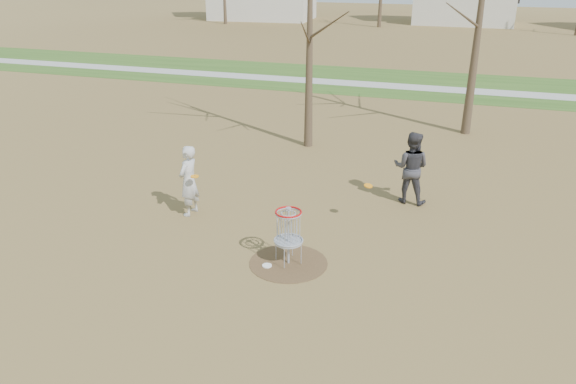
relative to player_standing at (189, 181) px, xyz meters
The scene contains 9 objects.
ground 3.89m from the player_standing, 27.15° to the right, with size 160.00×160.00×0.00m, color brown.
green_band 19.59m from the player_standing, 80.14° to the left, with size 160.00×8.00×0.01m, color #2D5119.
footpath 18.61m from the player_standing, 79.61° to the left, with size 160.00×1.50×0.01m, color #9E9E99.
dirt_circle 3.89m from the player_standing, 27.15° to the right, with size 1.80×1.80×0.01m, color #47331E.
player_standing is the anchor object (origin of this frame).
player_throwing 6.14m from the player_standing, 25.96° to the left, with size 1.00×0.78×2.06m, color #37363B.
disc_grounded 3.68m from the player_standing, 34.38° to the right, with size 0.22×0.22×0.02m, color white.
discs_in_play 2.62m from the player_standing, ahead, with size 4.56×1.30×0.18m.
disc_golf_basket 3.77m from the player_standing, 27.15° to the right, with size 0.64×0.64×1.35m.
Camera 1 is at (3.46, -10.64, 6.43)m, focal length 35.00 mm.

